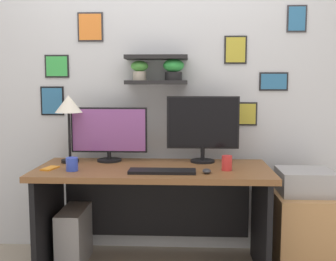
{
  "coord_description": "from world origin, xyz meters",
  "views": [
    {
      "loc": [
        0.23,
        -2.8,
        1.33
      ],
      "look_at": [
        0.1,
        0.05,
        1.0
      ],
      "focal_mm": 43.68,
      "sensor_mm": 36.0,
      "label": 1
    }
  ],
  "objects_px": {
    "monitor_right": "(203,126)",
    "cell_phone": "(50,168)",
    "monitor_left": "(109,133)",
    "desk_lamp": "(69,108)",
    "computer_tower_left": "(74,236)",
    "desk": "(154,194)",
    "keyboard": "(162,171)",
    "drawer_cabinet": "(304,231)",
    "computer_mouse": "(207,171)",
    "pen_cup": "(227,163)",
    "printer": "(306,182)",
    "coffee_mug": "(72,164)"
  },
  "relations": [
    {
      "from": "keyboard",
      "to": "drawer_cabinet",
      "type": "bearing_deg",
      "value": 14.56
    },
    {
      "from": "keyboard",
      "to": "cell_phone",
      "type": "xyz_separation_m",
      "value": [
        -0.78,
        0.08,
        -0.01
      ]
    },
    {
      "from": "computer_mouse",
      "to": "coffee_mug",
      "type": "distance_m",
      "value": 0.9
    },
    {
      "from": "keyboard",
      "to": "computer_mouse",
      "type": "height_order",
      "value": "computer_mouse"
    },
    {
      "from": "pen_cup",
      "to": "keyboard",
      "type": "bearing_deg",
      "value": -167.37
    },
    {
      "from": "computer_mouse",
      "to": "cell_phone",
      "type": "relative_size",
      "value": 0.64
    },
    {
      "from": "coffee_mug",
      "to": "pen_cup",
      "type": "xyz_separation_m",
      "value": [
        1.04,
        0.07,
        0.01
      ]
    },
    {
      "from": "monitor_right",
      "to": "drawer_cabinet",
      "type": "xyz_separation_m",
      "value": [
        0.73,
        -0.13,
        -0.74
      ]
    },
    {
      "from": "keyboard",
      "to": "printer",
      "type": "relative_size",
      "value": 1.16
    },
    {
      "from": "monitor_right",
      "to": "printer",
      "type": "distance_m",
      "value": 0.83
    },
    {
      "from": "cell_phone",
      "to": "desk_lamp",
      "type": "bearing_deg",
      "value": 87.67
    },
    {
      "from": "monitor_left",
      "to": "computer_mouse",
      "type": "relative_size",
      "value": 6.35
    },
    {
      "from": "computer_tower_left",
      "to": "desk",
      "type": "bearing_deg",
      "value": -3.09
    },
    {
      "from": "monitor_left",
      "to": "drawer_cabinet",
      "type": "distance_m",
      "value": 1.59
    },
    {
      "from": "cell_phone",
      "to": "monitor_left",
      "type": "bearing_deg",
      "value": 54.25
    },
    {
      "from": "monitor_right",
      "to": "cell_phone",
      "type": "xyz_separation_m",
      "value": [
        -1.06,
        -0.3,
        -0.26
      ]
    },
    {
      "from": "computer_tower_left",
      "to": "cell_phone",
      "type": "bearing_deg",
      "value": -120.95
    },
    {
      "from": "monitor_left",
      "to": "cell_phone",
      "type": "height_order",
      "value": "monitor_left"
    },
    {
      "from": "keyboard",
      "to": "coffee_mug",
      "type": "relative_size",
      "value": 4.89
    },
    {
      "from": "monitor_left",
      "to": "keyboard",
      "type": "height_order",
      "value": "monitor_left"
    },
    {
      "from": "cell_phone",
      "to": "computer_tower_left",
      "type": "height_order",
      "value": "cell_phone"
    },
    {
      "from": "cell_phone",
      "to": "pen_cup",
      "type": "bearing_deg",
      "value": 14.13
    },
    {
      "from": "monitor_left",
      "to": "printer",
      "type": "relative_size",
      "value": 1.5
    },
    {
      "from": "monitor_left",
      "to": "keyboard",
      "type": "distance_m",
      "value": 0.61
    },
    {
      "from": "computer_tower_left",
      "to": "monitor_right",
      "type": "bearing_deg",
      "value": 7.8
    },
    {
      "from": "monitor_left",
      "to": "desk_lamp",
      "type": "height_order",
      "value": "desk_lamp"
    },
    {
      "from": "monitor_left",
      "to": "desk_lamp",
      "type": "distance_m",
      "value": 0.35
    },
    {
      "from": "printer",
      "to": "desk",
      "type": "bearing_deg",
      "value": -178.1
    },
    {
      "from": "printer",
      "to": "computer_tower_left",
      "type": "distance_m",
      "value": 1.73
    },
    {
      "from": "monitor_right",
      "to": "desk_lamp",
      "type": "height_order",
      "value": "desk_lamp"
    },
    {
      "from": "computer_mouse",
      "to": "cell_phone",
      "type": "xyz_separation_m",
      "value": [
        -1.07,
        0.09,
        -0.01
      ]
    },
    {
      "from": "monitor_right",
      "to": "computer_mouse",
      "type": "height_order",
      "value": "monitor_right"
    },
    {
      "from": "pen_cup",
      "to": "drawer_cabinet",
      "type": "xyz_separation_m",
      "value": [
        0.58,
        0.17,
        -0.52
      ]
    },
    {
      "from": "computer_mouse",
      "to": "drawer_cabinet",
      "type": "distance_m",
      "value": 0.91
    },
    {
      "from": "desk",
      "to": "computer_mouse",
      "type": "xyz_separation_m",
      "value": [
        0.36,
        -0.23,
        0.22
      ]
    },
    {
      "from": "monitor_right",
      "to": "cell_phone",
      "type": "bearing_deg",
      "value": -163.9
    },
    {
      "from": "monitor_left",
      "to": "monitor_right",
      "type": "height_order",
      "value": "monitor_right"
    },
    {
      "from": "pen_cup",
      "to": "printer",
      "type": "bearing_deg",
      "value": 15.98
    },
    {
      "from": "monitor_left",
      "to": "desk_lamp",
      "type": "relative_size",
      "value": 1.15
    },
    {
      "from": "monitor_left",
      "to": "monitor_right",
      "type": "bearing_deg",
      "value": 0.0
    },
    {
      "from": "monitor_left",
      "to": "computer_tower_left",
      "type": "bearing_deg",
      "value": -152.42
    },
    {
      "from": "desk",
      "to": "computer_mouse",
      "type": "distance_m",
      "value": 0.49
    },
    {
      "from": "computer_mouse",
      "to": "cell_phone",
      "type": "height_order",
      "value": "computer_mouse"
    },
    {
      "from": "monitor_right",
      "to": "keyboard",
      "type": "distance_m",
      "value": 0.54
    },
    {
      "from": "monitor_right",
      "to": "computer_mouse",
      "type": "xyz_separation_m",
      "value": [
        0.01,
        -0.39,
        -0.25
      ]
    },
    {
      "from": "monitor_right",
      "to": "computer_tower_left",
      "type": "xyz_separation_m",
      "value": [
        -0.95,
        -0.13,
        -0.81
      ]
    },
    {
      "from": "keyboard",
      "to": "drawer_cabinet",
      "type": "height_order",
      "value": "keyboard"
    },
    {
      "from": "pen_cup",
      "to": "cell_phone",
      "type": "bearing_deg",
      "value": -179.4
    },
    {
      "from": "desk_lamp",
      "to": "printer",
      "type": "distance_m",
      "value": 1.79
    },
    {
      "from": "drawer_cabinet",
      "to": "printer",
      "type": "xyz_separation_m",
      "value": [
        0.0,
        0.0,
        0.36
      ]
    }
  ]
}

